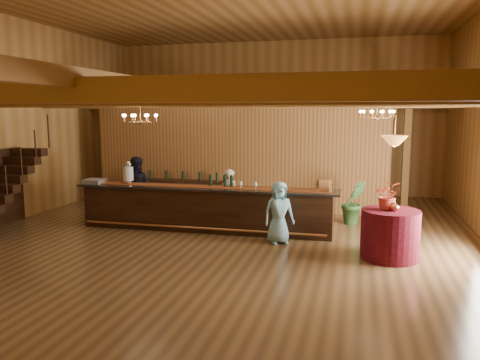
% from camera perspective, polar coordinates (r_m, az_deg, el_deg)
% --- Properties ---
extents(floor, '(14.00, 14.00, 0.00)m').
position_cam_1_polar(floor, '(11.03, -2.63, -7.27)').
color(floor, brown).
rests_on(floor, ground).
extents(wall_back, '(12.00, 0.10, 5.50)m').
position_cam_1_polar(wall_back, '(17.44, 4.00, 7.60)').
color(wall_back, '#B08344').
rests_on(wall_back, floor).
extents(beam_grid, '(11.90, 13.90, 0.39)m').
position_cam_1_polar(beam_grid, '(11.11, -1.98, 9.75)').
color(beam_grid, brown).
rests_on(beam_grid, wall_left).
extents(support_posts, '(9.20, 10.20, 3.20)m').
position_cam_1_polar(support_posts, '(10.24, -3.49, 0.65)').
color(support_posts, brown).
rests_on(support_posts, floor).
extents(partition_wall, '(9.00, 0.18, 3.10)m').
position_cam_1_polar(partition_wall, '(14.20, -0.53, 2.61)').
color(partition_wall, brown).
rests_on(partition_wall, floor).
extents(backroom_boxes, '(4.10, 0.60, 1.10)m').
position_cam_1_polar(backroom_boxes, '(16.21, 1.97, -0.32)').
color(backroom_boxes, black).
rests_on(backroom_boxes, floor).
extents(tasting_bar, '(6.65, 0.94, 1.12)m').
position_cam_1_polar(tasting_bar, '(11.78, -4.29, -3.46)').
color(tasting_bar, black).
rests_on(tasting_bar, floor).
extents(beverage_dispenser, '(0.26, 0.26, 0.60)m').
position_cam_1_polar(beverage_dispenser, '(12.48, -13.47, 0.87)').
color(beverage_dispenser, silver).
rests_on(beverage_dispenser, tasting_bar).
extents(glass_rack_tray, '(0.50, 0.50, 0.10)m').
position_cam_1_polar(glass_rack_tray, '(12.87, -17.30, -0.13)').
color(glass_rack_tray, gray).
rests_on(glass_rack_tray, tasting_bar).
extents(raffle_drum, '(0.34, 0.24, 0.30)m').
position_cam_1_polar(raffle_drum, '(11.07, 10.23, -0.54)').
color(raffle_drum, brown).
rests_on(raffle_drum, tasting_bar).
extents(bar_bottle_0, '(0.07, 0.07, 0.30)m').
position_cam_1_polar(bar_bottle_0, '(11.75, -3.63, -0.05)').
color(bar_bottle_0, black).
rests_on(bar_bottle_0, tasting_bar).
extents(bar_bottle_1, '(0.07, 0.07, 0.30)m').
position_cam_1_polar(bar_bottle_1, '(11.64, -1.86, -0.11)').
color(bar_bottle_1, black).
rests_on(bar_bottle_1, tasting_bar).
extents(bar_bottle_2, '(0.07, 0.07, 0.30)m').
position_cam_1_polar(bar_bottle_2, '(11.60, -1.05, -0.14)').
color(bar_bottle_2, black).
rests_on(bar_bottle_2, tasting_bar).
extents(backbar_shelf, '(3.15, 0.61, 0.88)m').
position_cam_1_polar(backbar_shelf, '(14.62, -7.93, -1.70)').
color(backbar_shelf, black).
rests_on(backbar_shelf, floor).
extents(round_table, '(1.16, 1.16, 1.01)m').
position_cam_1_polar(round_table, '(10.00, 17.81, -6.33)').
color(round_table, '#3A070E').
rests_on(round_table, floor).
extents(chandelier_left, '(0.80, 0.80, 0.53)m').
position_cam_1_polar(chandelier_left, '(10.88, -12.06, 7.42)').
color(chandelier_left, '#C0814C').
rests_on(chandelier_left, beam_grid).
extents(chandelier_right, '(0.80, 0.80, 0.44)m').
position_cam_1_polar(chandelier_right, '(11.72, 16.34, 7.74)').
color(chandelier_right, '#C0814C').
rests_on(chandelier_right, beam_grid).
extents(pendant_lamp, '(0.52, 0.52, 0.90)m').
position_cam_1_polar(pendant_lamp, '(9.71, 18.31, 4.59)').
color(pendant_lamp, '#C0814C').
rests_on(pendant_lamp, beam_grid).
extents(bartender, '(0.63, 0.52, 1.48)m').
position_cam_1_polar(bartender, '(12.38, -1.24, -2.03)').
color(bartender, beige).
rests_on(bartender, floor).
extents(staff_second, '(1.01, 0.89, 1.74)m').
position_cam_1_polar(staff_second, '(13.30, -12.58, -0.94)').
color(staff_second, black).
rests_on(staff_second, floor).
extents(guest, '(0.83, 0.74, 1.42)m').
position_cam_1_polar(guest, '(10.60, 4.77, -3.97)').
color(guest, '#7ABACF').
rests_on(guest, floor).
extents(floor_plant, '(0.81, 0.75, 1.19)m').
position_cam_1_polar(floor_plant, '(12.76, 13.68, -2.63)').
color(floor_plant, '#2B5728').
rests_on(floor_plant, floor).
extents(table_flowers, '(0.54, 0.47, 0.59)m').
position_cam_1_polar(table_flowers, '(9.86, 17.60, -1.78)').
color(table_flowers, '#C04630').
rests_on(table_flowers, round_table).
extents(table_vase, '(0.19, 0.19, 0.32)m').
position_cam_1_polar(table_vase, '(9.77, 18.31, -2.69)').
color(table_vase, '#C0814C').
rests_on(table_vase, round_table).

